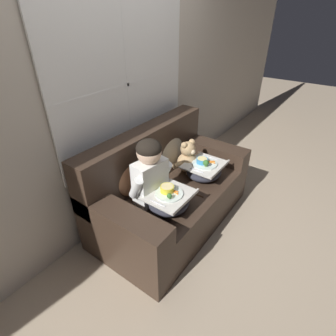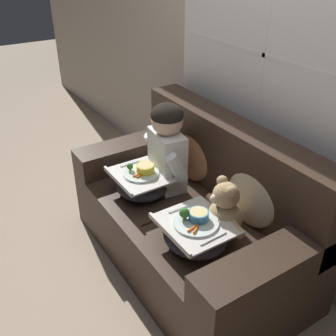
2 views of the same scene
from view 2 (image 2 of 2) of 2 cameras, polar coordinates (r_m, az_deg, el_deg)
ground_plane at (r=2.75m, az=2.70°, el=-13.07°), size 14.00×14.00×0.00m
wall_back_with_window at (r=2.44m, az=14.55°, el=15.41°), size 8.00×0.08×2.60m
couch at (r=2.57m, az=4.13°, el=-7.07°), size 1.64×0.89×0.93m
throw_pillow_behind_child at (r=2.70m, az=3.75°, el=2.46°), size 0.42×0.20×0.43m
throw_pillow_behind_teddy at (r=2.32m, az=12.43°, el=-3.47°), size 0.41×0.20×0.43m
child_figure at (r=2.53m, az=-0.15°, el=3.71°), size 0.43×0.22×0.59m
teddy_bear at (r=2.22m, az=8.11°, el=-6.29°), size 0.38×0.27×0.35m
lap_tray_child at (r=2.57m, az=-3.88°, el=-2.14°), size 0.38×0.35×0.21m
lap_tray_teddy at (r=2.16m, az=3.96°, el=-9.37°), size 0.39×0.35×0.23m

